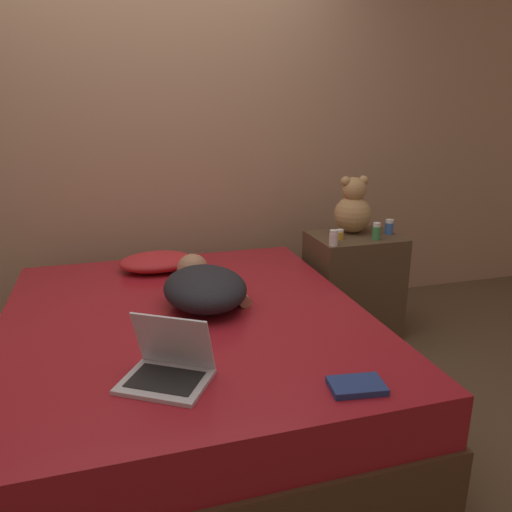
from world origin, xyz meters
name	(u,v)px	position (x,y,z in m)	size (l,w,h in m)	color
ground_plane	(190,412)	(0.00, 0.00, 0.00)	(12.00, 12.00, 0.00)	brown
wall_back	(152,133)	(0.00, 1.26, 1.30)	(8.00, 0.06, 2.60)	tan
bed	(188,365)	(0.00, 0.00, 0.27)	(1.72, 1.96, 0.54)	#4C331E
nightstand	(352,285)	(1.20, 0.62, 0.34)	(0.55, 0.44, 0.68)	brown
pillow	(157,262)	(-0.06, 0.70, 0.59)	(0.44, 0.32, 0.10)	red
person_lying	(204,286)	(0.11, 0.11, 0.63)	(0.42, 0.67, 0.19)	black
laptop	(168,366)	(-0.15, -0.56, 0.59)	(0.38, 0.36, 0.24)	silver
teddy_bear	(353,208)	(1.21, 0.70, 0.84)	(0.24, 0.24, 0.37)	tan
bottle_white	(333,238)	(0.96, 0.44, 0.72)	(0.05, 0.05, 0.09)	white
bottle_blue	(389,227)	(1.42, 0.59, 0.72)	(0.06, 0.06, 0.09)	#3866B2
bottle_green	(376,231)	(1.27, 0.49, 0.73)	(0.05, 0.05, 0.11)	#3D8E4C
bottle_amber	(340,235)	(1.05, 0.56, 0.71)	(0.05, 0.05, 0.06)	gold
book	(357,386)	(0.48, -0.81, 0.55)	(0.21, 0.15, 0.02)	navy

